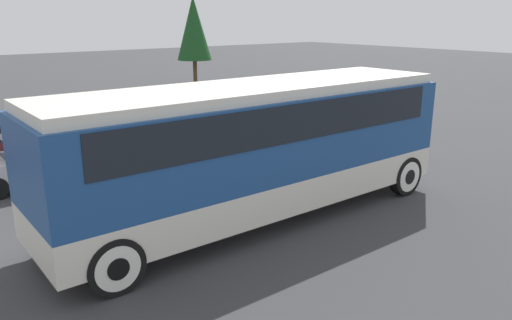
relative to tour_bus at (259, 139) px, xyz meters
name	(u,v)px	position (x,y,z in m)	size (l,w,h in m)	color
ground_plane	(256,217)	(-0.10, 0.00, -1.92)	(120.00, 120.00, 0.00)	#38383A
tour_bus	(259,139)	(0.00, 0.00, 0.00)	(10.01, 2.69, 3.18)	silver
parked_car_near	(49,157)	(-3.10, 5.92, -1.22)	(4.14, 1.79, 1.41)	#BCBCC1
tree_center	(194,28)	(11.34, 21.53, 1.91)	(2.36, 2.36, 5.97)	brown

